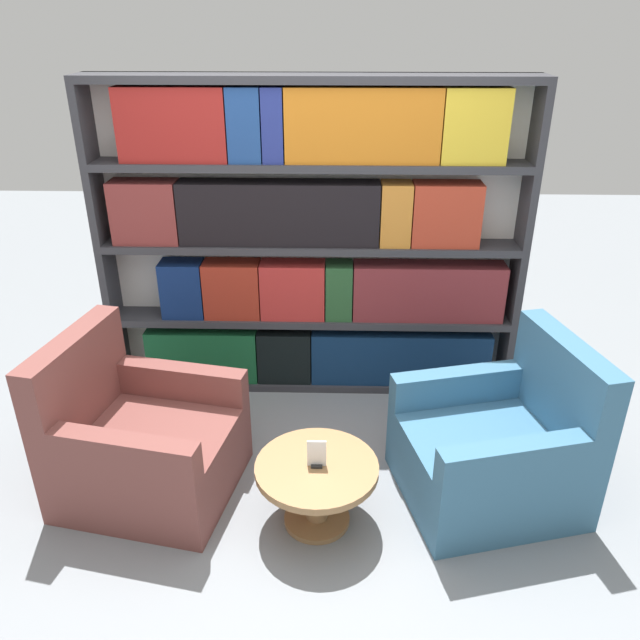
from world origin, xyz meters
TOP-DOWN VIEW (x-y plane):
  - ground_plane at (0.00, 0.00)m, footprint 14.00×14.00m
  - bookshelf at (0.01, 1.50)m, footprint 2.87×0.30m
  - armchair_left at (-0.92, 0.31)m, footprint 1.06×0.99m
  - armchair_right at (1.09, 0.31)m, footprint 1.09×1.02m
  - coffee_table at (0.08, 0.05)m, footprint 0.65×0.65m
  - table_sign at (0.08, 0.05)m, footprint 0.10×0.06m

SIDE VIEW (x-z plane):
  - ground_plane at x=0.00m, z-range 0.00..0.00m
  - coffee_table at x=0.08m, z-range 0.08..0.47m
  - armchair_left at x=-0.92m, z-range -0.17..0.78m
  - armchair_right at x=1.09m, z-range -0.17..0.78m
  - table_sign at x=0.08m, z-range 0.37..0.53m
  - bookshelf at x=0.01m, z-range -0.01..2.17m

